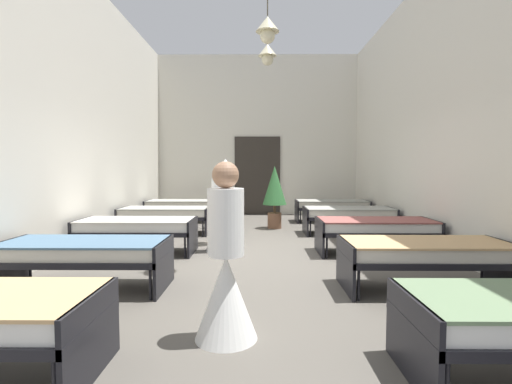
# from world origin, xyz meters

# --- Properties ---
(ground_plane) EXTENTS (6.67, 11.39, 0.10)m
(ground_plane) POSITION_xyz_m (0.00, 0.00, -0.05)
(ground_plane) COLOR #59544C
(room_shell) EXTENTS (6.47, 10.99, 4.88)m
(room_shell) POSITION_xyz_m (0.00, 1.28, 2.45)
(room_shell) COLOR silver
(room_shell) RESTS_ON ground
(bed_left_row_1) EXTENTS (1.90, 0.84, 0.57)m
(bed_left_row_1) POSITION_xyz_m (-1.99, -1.88, 0.44)
(bed_left_row_1) COLOR black
(bed_left_row_1) RESTS_ON ground
(bed_right_row_1) EXTENTS (1.90, 0.84, 0.57)m
(bed_right_row_1) POSITION_xyz_m (1.99, -1.88, 0.44)
(bed_right_row_1) COLOR black
(bed_right_row_1) RESTS_ON ground
(bed_left_row_2) EXTENTS (1.90, 0.84, 0.57)m
(bed_left_row_2) POSITION_xyz_m (-1.99, 0.00, 0.44)
(bed_left_row_2) COLOR black
(bed_left_row_2) RESTS_ON ground
(bed_right_row_2) EXTENTS (1.90, 0.84, 0.57)m
(bed_right_row_2) POSITION_xyz_m (1.99, 0.00, 0.44)
(bed_right_row_2) COLOR black
(bed_right_row_2) RESTS_ON ground
(bed_left_row_3) EXTENTS (1.90, 0.84, 0.57)m
(bed_left_row_3) POSITION_xyz_m (-1.99, 1.88, 0.44)
(bed_left_row_3) COLOR black
(bed_left_row_3) RESTS_ON ground
(bed_right_row_3) EXTENTS (1.90, 0.84, 0.57)m
(bed_right_row_3) POSITION_xyz_m (1.99, 1.88, 0.44)
(bed_right_row_3) COLOR black
(bed_right_row_3) RESTS_ON ground
(bed_left_row_4) EXTENTS (1.90, 0.84, 0.57)m
(bed_left_row_4) POSITION_xyz_m (-1.99, 3.76, 0.44)
(bed_left_row_4) COLOR black
(bed_left_row_4) RESTS_ON ground
(bed_right_row_4) EXTENTS (1.90, 0.84, 0.57)m
(bed_right_row_4) POSITION_xyz_m (1.99, 3.76, 0.44)
(bed_right_row_4) COLOR black
(bed_right_row_4) RESTS_ON ground
(nurse_near_aisle) EXTENTS (0.52, 0.52, 1.49)m
(nurse_near_aisle) POSITION_xyz_m (-0.61, 0.17, 0.53)
(nurse_near_aisle) COLOR white
(nurse_near_aisle) RESTS_ON ground
(nurse_mid_aisle) EXTENTS (0.52, 0.52, 1.49)m
(nurse_mid_aisle) POSITION_xyz_m (-0.22, -3.14, 0.53)
(nurse_mid_aisle) COLOR white
(nurse_mid_aisle) RESTS_ON ground
(potted_plant) EXTENTS (0.57, 0.57, 1.48)m
(potted_plant) POSITION_xyz_m (0.42, 2.66, 0.92)
(potted_plant) COLOR brown
(potted_plant) RESTS_ON ground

